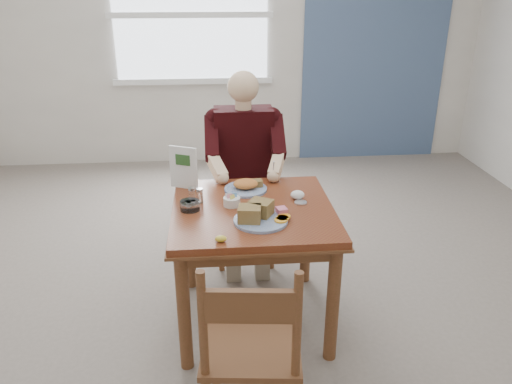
{
  "coord_description": "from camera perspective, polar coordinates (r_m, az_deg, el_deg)",
  "views": [
    {
      "loc": [
        -0.21,
        -2.54,
        1.92
      ],
      "look_at": [
        0.02,
        0.0,
        0.84
      ],
      "focal_mm": 35.0,
      "sensor_mm": 36.0,
      "label": 1
    }
  ],
  "objects": [
    {
      "name": "metal_dish",
      "position": [
        2.86,
        5.12,
        -1.21
      ],
      "size": [
        0.08,
        0.08,
        0.01
      ],
      "primitive_type": "cylinder",
      "rotation": [
        0.0,
        0.0,
        -0.04
      ],
      "color": "silver",
      "rests_on": "table"
    },
    {
      "name": "chair_near",
      "position": [
        2.22,
        -0.57,
        -17.65
      ],
      "size": [
        0.46,
        0.46,
        0.95
      ],
      "color": "brown",
      "rests_on": "ground"
    },
    {
      "name": "chair_far",
      "position": [
        3.64,
        -1.39,
        -0.43
      ],
      "size": [
        0.42,
        0.42,
        0.95
      ],
      "color": "brown",
      "rests_on": "ground"
    },
    {
      "name": "creamer",
      "position": [
        2.79,
        -7.55,
        -1.51
      ],
      "size": [
        0.14,
        0.14,
        0.05
      ],
      "color": "white",
      "rests_on": "table"
    },
    {
      "name": "far_plate",
      "position": [
        3.02,
        -1.1,
        0.68
      ],
      "size": [
        0.28,
        0.28,
        0.07
      ],
      "color": "white",
      "rests_on": "table"
    },
    {
      "name": "napkin",
      "position": [
        2.91,
        4.76,
        -0.32
      ],
      "size": [
        0.1,
        0.09,
        0.05
      ],
      "primitive_type": "ellipsoid",
      "rotation": [
        0.0,
        0.0,
        0.3
      ],
      "color": "white",
      "rests_on": "table"
    },
    {
      "name": "caddy",
      "position": [
        2.82,
        -2.78,
        -1.08
      ],
      "size": [
        0.11,
        0.11,
        0.07
      ],
      "color": "white",
      "rests_on": "table"
    },
    {
      "name": "near_plate",
      "position": [
        2.63,
        0.34,
        -2.61
      ],
      "size": [
        0.36,
        0.36,
        0.1
      ],
      "color": "white",
      "rests_on": "table"
    },
    {
      "name": "wall_back",
      "position": [
        5.56,
        -3.06,
        17.54
      ],
      "size": [
        5.5,
        0.0,
        5.5
      ],
      "primitive_type": "plane",
      "rotation": [
        1.57,
        0.0,
        0.0
      ],
      "color": "silver",
      "rests_on": "ground"
    },
    {
      "name": "lemon_wedge",
      "position": [
        2.44,
        -4.03,
        -5.35
      ],
      "size": [
        0.07,
        0.06,
        0.03
      ],
      "primitive_type": "ellipsoid",
      "rotation": [
        0.0,
        0.0,
        0.43
      ],
      "color": "gold",
      "rests_on": "table"
    },
    {
      "name": "diner",
      "position": [
        3.43,
        -1.34,
        4.07
      ],
      "size": [
        0.53,
        0.56,
        1.39
      ],
      "color": "gray",
      "rests_on": "chair_far"
    },
    {
      "name": "floor",
      "position": [
        3.19,
        -0.32,
        -14.11
      ],
      "size": [
        6.0,
        6.0,
        0.0
      ],
      "primitive_type": "plane",
      "color": "#6C6157",
      "rests_on": "ground"
    },
    {
      "name": "menu",
      "position": [
        3.05,
        -8.3,
        2.8
      ],
      "size": [
        0.17,
        0.09,
        0.26
      ],
      "color": "white",
      "rests_on": "table"
    },
    {
      "name": "window",
      "position": [
        5.52,
        -7.5,
        19.43
      ],
      "size": [
        1.72,
        0.04,
        1.42
      ],
      "color": "white",
      "rests_on": "wall_back"
    },
    {
      "name": "shakers",
      "position": [
        2.87,
        -6.89,
        -0.33
      ],
      "size": [
        0.1,
        0.07,
        0.09
      ],
      "color": "white",
      "rests_on": "table"
    },
    {
      "name": "accent_panel",
      "position": [
        5.83,
        13.64,
        17.21
      ],
      "size": [
        1.6,
        0.02,
        2.8
      ],
      "primitive_type": "cube",
      "color": "#43597D",
      "rests_on": "ground"
    },
    {
      "name": "table",
      "position": [
        2.85,
        -0.35,
        -3.81
      ],
      "size": [
        0.92,
        0.92,
        0.75
      ],
      "color": "brown",
      "rests_on": "ground"
    }
  ]
}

